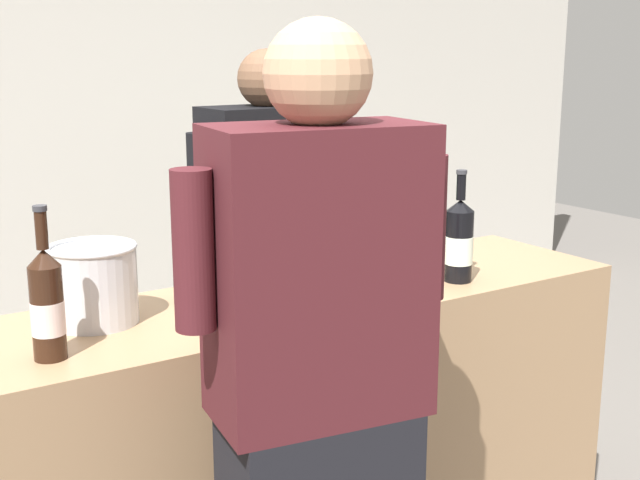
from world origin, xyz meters
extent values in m
cube|color=beige|center=(0.00, 2.60, 1.40)|extent=(8.00, 0.10, 2.80)
cube|color=#9E7A56|center=(0.00, 0.00, 0.50)|extent=(2.07, 0.53, 0.99)
cylinder|color=black|center=(0.49, 0.12, 1.10)|extent=(0.07, 0.07, 0.22)
cone|color=black|center=(0.49, 0.12, 1.22)|extent=(0.07, 0.07, 0.03)
cylinder|color=black|center=(0.49, 0.12, 1.29)|extent=(0.03, 0.03, 0.09)
cylinder|color=black|center=(0.49, 0.12, 1.34)|extent=(0.03, 0.03, 0.01)
cylinder|color=black|center=(0.20, 0.07, 1.09)|extent=(0.08, 0.08, 0.20)
cone|color=black|center=(0.20, 0.07, 1.20)|extent=(0.08, 0.08, 0.03)
cylinder|color=black|center=(0.20, 0.07, 1.26)|extent=(0.03, 0.03, 0.08)
cylinder|color=maroon|center=(0.20, 0.07, 1.30)|extent=(0.03, 0.03, 0.01)
cylinder|color=beige|center=(0.20, 0.07, 1.08)|extent=(0.08, 0.08, 0.06)
cylinder|color=black|center=(-0.70, -0.12, 1.10)|extent=(0.07, 0.07, 0.21)
cone|color=black|center=(-0.70, -0.12, 1.22)|extent=(0.07, 0.07, 0.04)
cylinder|color=black|center=(-0.70, -0.12, 1.28)|extent=(0.03, 0.03, 0.08)
cylinder|color=#333338|center=(-0.70, -0.12, 1.33)|extent=(0.03, 0.03, 0.01)
cylinder|color=beige|center=(-0.70, -0.12, 1.09)|extent=(0.07, 0.07, 0.08)
cylinder|color=black|center=(-0.11, 0.14, 1.09)|extent=(0.08, 0.08, 0.19)
cone|color=black|center=(-0.11, 0.14, 1.20)|extent=(0.08, 0.08, 0.04)
cylinder|color=black|center=(-0.11, 0.14, 1.27)|extent=(0.03, 0.03, 0.09)
cylinder|color=#B79333|center=(-0.11, 0.14, 1.32)|extent=(0.04, 0.04, 0.01)
cylinder|color=silver|center=(-0.11, 0.14, 1.08)|extent=(0.08, 0.08, 0.06)
cylinder|color=black|center=(-0.26, 0.11, 1.10)|extent=(0.08, 0.08, 0.22)
cone|color=black|center=(-0.26, 0.11, 1.23)|extent=(0.08, 0.08, 0.03)
cylinder|color=black|center=(-0.26, 0.11, 1.28)|extent=(0.03, 0.03, 0.08)
cylinder|color=maroon|center=(-0.26, 0.11, 1.33)|extent=(0.03, 0.03, 0.01)
cylinder|color=silver|center=(-0.26, 0.11, 1.09)|extent=(0.08, 0.08, 0.08)
cylinder|color=black|center=(0.50, -0.13, 1.10)|extent=(0.08, 0.08, 0.21)
cone|color=black|center=(0.50, -0.13, 1.22)|extent=(0.08, 0.08, 0.03)
cylinder|color=black|center=(0.50, -0.13, 1.27)|extent=(0.03, 0.03, 0.08)
cylinder|color=#333338|center=(0.50, -0.13, 1.32)|extent=(0.03, 0.03, 0.01)
cylinder|color=silver|center=(0.50, -0.13, 1.09)|extent=(0.08, 0.08, 0.08)
cylinder|color=silver|center=(0.33, -0.14, 0.99)|extent=(0.07, 0.07, 0.00)
cylinder|color=silver|center=(0.33, -0.14, 1.04)|extent=(0.01, 0.01, 0.09)
ellipsoid|color=silver|center=(0.33, -0.14, 1.14)|extent=(0.07, 0.07, 0.11)
ellipsoid|color=maroon|center=(0.33, -0.14, 1.12)|extent=(0.06, 0.06, 0.04)
cylinder|color=silver|center=(-0.53, 0.08, 1.09)|extent=(0.22, 0.22, 0.19)
torus|color=silver|center=(-0.53, 0.08, 1.19)|extent=(0.22, 0.22, 0.01)
cube|color=black|center=(0.29, 0.64, 0.43)|extent=(0.42, 0.25, 0.85)
cube|color=black|center=(0.29, 0.64, 1.16)|extent=(0.46, 0.25, 0.62)
sphere|color=brown|center=(0.29, 0.64, 1.57)|extent=(0.21, 0.21, 0.21)
cylinder|color=black|center=(0.56, 0.64, 1.24)|extent=(0.08, 0.08, 0.32)
cylinder|color=black|center=(0.02, 0.63, 1.24)|extent=(0.08, 0.08, 0.32)
cube|color=#47191E|center=(-0.26, -0.53, 1.22)|extent=(0.47, 0.30, 0.61)
sphere|color=tan|center=(-0.26, -0.53, 1.62)|extent=(0.22, 0.22, 0.22)
cylinder|color=#47191E|center=(-0.51, -0.49, 1.29)|extent=(0.08, 0.08, 0.31)
cylinder|color=#47191E|center=(0.00, -0.57, 1.29)|extent=(0.08, 0.08, 0.31)
cylinder|color=brown|center=(0.88, 1.10, 0.13)|extent=(0.30, 0.30, 0.27)
sphere|color=#2D6B33|center=(0.78, 1.20, 1.04)|extent=(0.35, 0.35, 0.35)
sphere|color=#2D6B33|center=(0.82, 1.06, 0.99)|extent=(0.32, 0.32, 0.32)
sphere|color=#2D6B33|center=(0.92, 1.02, 0.94)|extent=(0.33, 0.33, 0.33)
sphere|color=#2D6B33|center=(0.95, 1.15, 0.59)|extent=(0.31, 0.31, 0.31)
cylinder|color=#4C3823|center=(0.88, 1.10, 0.57)|extent=(0.05, 0.05, 0.60)
camera|label=1|loc=(-1.15, -1.92, 1.67)|focal=46.80mm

